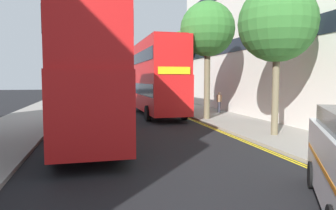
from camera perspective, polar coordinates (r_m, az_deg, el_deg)
sidewalk_right at (r=18.63m, az=14.56°, el=-3.73°), size 4.00×80.00×0.14m
sidewalk_left at (r=17.03m, az=-28.01°, el=-4.92°), size 4.00×80.00×0.14m
kerb_line_outer at (r=15.95m, az=11.25°, el=-5.32°), size 0.10×56.00×0.01m
kerb_line_inner at (r=15.88m, az=10.72°, el=-5.35°), size 0.10×56.00×0.01m
double_decker_bus_away at (r=14.24m, az=-14.19°, el=5.67°), size 2.92×10.84×5.64m
double_decker_bus_oncoming at (r=24.02m, az=-2.28°, el=5.35°), size 2.91×10.84×5.64m
pedestrian_far at (r=24.96m, az=9.34°, el=0.57°), size 0.34×0.22×1.62m
street_tree_near at (r=21.10m, az=7.25°, el=13.46°), size 3.57×3.57×7.69m
street_tree_mid at (r=15.66m, az=19.36°, el=13.88°), size 3.60×3.60×7.01m
street_tree_far at (r=34.48m, az=2.73°, el=10.68°), size 3.20×3.20×7.89m
townhouse_terrace_right at (r=26.83m, az=23.26°, el=13.64°), size 10.08×28.00×14.20m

